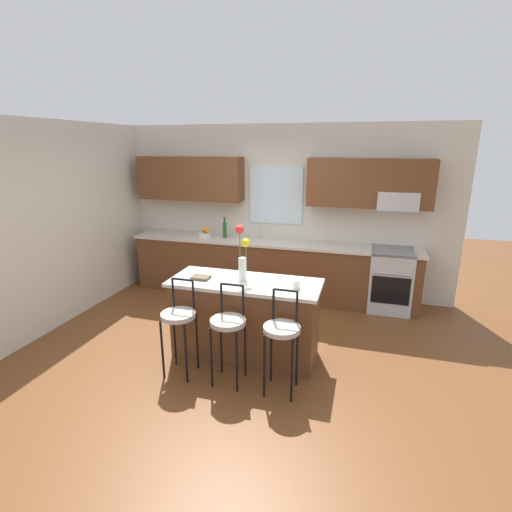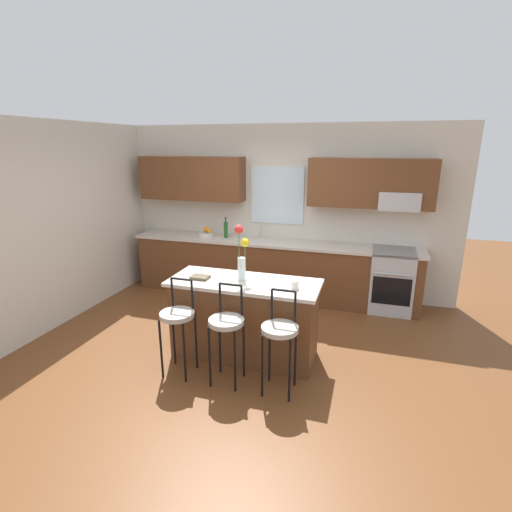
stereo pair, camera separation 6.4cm
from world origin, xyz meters
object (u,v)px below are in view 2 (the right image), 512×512
at_px(flower_vase, 242,254).
at_px(cookbook, 200,277).
at_px(kitchen_island, 244,318).
at_px(bar_stool_middle, 227,326).
at_px(mug_ceramic, 295,285).
at_px(bottle_olive_oil, 226,229).
at_px(oven_range, 391,280).
at_px(bar_stool_far, 280,333).
at_px(bar_stool_near, 178,319).
at_px(fruit_bowl_oranges, 206,233).

distance_m(flower_vase, cookbook, 0.56).
bearing_deg(kitchen_island, flower_vase, 138.99).
height_order(bar_stool_middle, mug_ceramic, bar_stool_middle).
distance_m(bar_stool_middle, flower_vase, 0.83).
bearing_deg(cookbook, bottle_olive_oil, 102.95).
xyz_separation_m(oven_range, bar_stool_middle, (-1.65, -2.41, 0.18)).
distance_m(bar_stool_middle, mug_ceramic, 0.83).
xyz_separation_m(oven_range, mug_ceramic, (-1.06, -1.93, 0.51)).
xyz_separation_m(flower_vase, mug_ceramic, (0.63, -0.10, -0.26)).
bearing_deg(mug_ceramic, bottle_olive_oil, 128.30).
height_order(bar_stool_middle, bar_stool_far, same).
bearing_deg(bar_stool_middle, bar_stool_near, 180.00).
bearing_deg(mug_ceramic, cookbook, 179.96).
xyz_separation_m(oven_range, bar_stool_far, (-1.10, -2.41, 0.18)).
bearing_deg(cookbook, fruit_bowl_oranges, 112.28).
distance_m(oven_range, fruit_bowl_oranges, 3.00).
height_order(oven_range, flower_vase, flower_vase).
xyz_separation_m(bar_stool_middle, cookbook, (-0.50, 0.48, 0.30)).
height_order(bar_stool_near, bottle_olive_oil, bottle_olive_oil).
relative_size(bar_stool_far, flower_vase, 1.65).
bearing_deg(oven_range, kitchen_island, -131.65).
bearing_deg(bar_stool_near, bar_stool_middle, 0.00).
distance_m(bar_stool_near, cookbook, 0.57).
bearing_deg(bar_stool_near, flower_vase, 48.67).
height_order(kitchen_island, bar_stool_middle, bar_stool_middle).
xyz_separation_m(kitchen_island, bar_stool_middle, (-0.00, -0.55, 0.17)).
distance_m(oven_range, bottle_olive_oil, 2.68).
distance_m(bar_stool_near, mug_ceramic, 1.28).
bearing_deg(bar_stool_far, bar_stool_middle, 180.00).
height_order(bar_stool_far, cookbook, bar_stool_far).
bearing_deg(bottle_olive_oil, kitchen_island, -63.17).
relative_size(bar_stool_near, bar_stool_middle, 1.00).
distance_m(cookbook, bottle_olive_oil, 2.01).
relative_size(oven_range, bar_stool_near, 0.88).
bearing_deg(bottle_olive_oil, oven_range, -0.54).
xyz_separation_m(bar_stool_near, bar_stool_far, (1.10, 0.00, 0.00)).
height_order(kitchen_island, bar_stool_far, bar_stool_far).
bearing_deg(kitchen_island, oven_range, 48.35).
bearing_deg(flower_vase, bar_stool_middle, -86.43).
bearing_deg(oven_range, flower_vase, -132.76).
relative_size(oven_range, kitchen_island, 0.54).
relative_size(kitchen_island, bar_stool_middle, 1.63).
bearing_deg(fruit_bowl_oranges, bottle_olive_oil, -0.69).
relative_size(kitchen_island, cookbook, 8.48).
bearing_deg(bar_stool_far, mug_ceramic, 85.07).
bearing_deg(oven_range, cookbook, -138.18).
bearing_deg(fruit_bowl_oranges, oven_range, -0.56).
bearing_deg(bar_stool_near, fruit_bowl_oranges, 107.22).
height_order(oven_range, bar_stool_middle, bar_stool_middle).
height_order(mug_ceramic, bottle_olive_oil, bottle_olive_oil).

